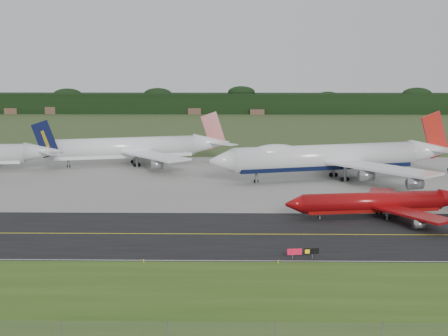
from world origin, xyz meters
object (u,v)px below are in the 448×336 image
Objects in this scene: jet_red_737 at (383,202)px; taxiway_sign at (303,252)px; jet_star_tail at (134,148)px; jet_ba_747 at (334,157)px.

jet_red_737 reaches higher than taxiway_sign.
taxiway_sign is at bearing -124.51° from jet_red_737.
jet_red_737 is 7.81× the size of taxiway_sign.
jet_red_737 is 33.77m from taxiway_sign.
jet_star_tail is at bearing 133.44° from jet_red_737.
jet_ba_747 is at bearing 94.63° from jet_red_737.
jet_star_tail is 11.61× the size of taxiway_sign.
jet_red_737 is 0.67× the size of jet_star_tail.
jet_ba_747 is 1.74× the size of jet_red_737.
jet_ba_747 reaches higher than jet_star_tail.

